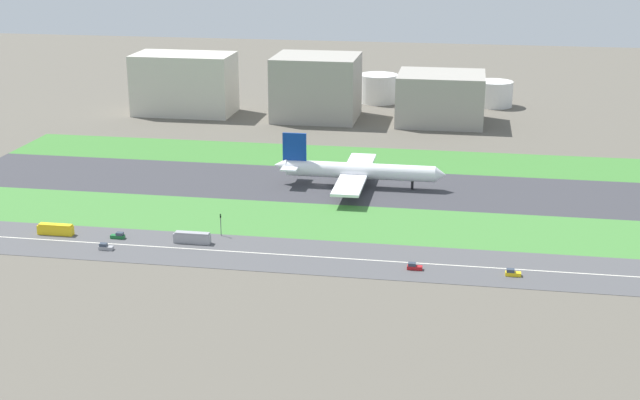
# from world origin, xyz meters

# --- Properties ---
(ground_plane) EXTENTS (800.00, 800.00, 0.00)m
(ground_plane) POSITION_xyz_m (0.00, 0.00, 0.00)
(ground_plane) COLOR #5B564C
(runway) EXTENTS (280.00, 46.00, 0.10)m
(runway) POSITION_xyz_m (0.00, 0.00, 0.05)
(runway) COLOR #38383D
(runway) RESTS_ON ground_plane
(grass_median_north) EXTENTS (280.00, 36.00, 0.10)m
(grass_median_north) POSITION_xyz_m (0.00, 41.00, 0.05)
(grass_median_north) COLOR #3D7A33
(grass_median_north) RESTS_ON ground_plane
(grass_median_south) EXTENTS (280.00, 36.00, 0.10)m
(grass_median_south) POSITION_xyz_m (0.00, -41.00, 0.05)
(grass_median_south) COLOR #427F38
(grass_median_south) RESTS_ON ground_plane
(highway) EXTENTS (280.00, 28.00, 0.10)m
(highway) POSITION_xyz_m (0.00, -73.00, 0.05)
(highway) COLOR #4C4C4F
(highway) RESTS_ON ground_plane
(highway_centerline) EXTENTS (266.00, 0.50, 0.01)m
(highway_centerline) POSITION_xyz_m (0.00, -73.00, 0.11)
(highway_centerline) COLOR silver
(highway_centerline) RESTS_ON highway
(airliner) EXTENTS (65.00, 56.00, 19.70)m
(airliner) POSITION_xyz_m (13.43, 0.00, 6.23)
(airliner) COLOR white
(airliner) RESTS_ON runway
(car_1) EXTENTS (4.40, 1.80, 2.00)m
(car_1) POSITION_xyz_m (40.58, -78.00, 0.92)
(car_1) COLOR #B2191E
(car_1) RESTS_ON highway
(bus_1) EXTENTS (11.60, 2.50, 3.50)m
(bus_1) POSITION_xyz_m (-28.99, -68.00, 1.82)
(bus_1) COLOR #99999E
(bus_1) RESTS_ON highway
(car_0) EXTENTS (4.40, 1.80, 2.00)m
(car_0) POSITION_xyz_m (-53.31, -68.00, 0.92)
(car_0) COLOR #19662D
(car_0) RESTS_ON highway
(car_3) EXTENTS (4.40, 1.80, 2.00)m
(car_3) POSITION_xyz_m (-53.43, -78.00, 0.92)
(car_3) COLOR #99999E
(car_3) RESTS_ON highway
(car_2) EXTENTS (4.40, 1.80, 2.00)m
(car_2) POSITION_xyz_m (68.39, -78.00, 0.92)
(car_2) COLOR yellow
(car_2) RESTS_ON highway
(bus_0) EXTENTS (11.60, 2.50, 3.50)m
(bus_0) POSITION_xyz_m (-74.37, -68.00, 1.82)
(bus_0) COLOR yellow
(bus_0) RESTS_ON highway
(traffic_light) EXTENTS (0.36, 0.50, 7.20)m
(traffic_light) POSITION_xyz_m (-21.97, -60.01, 4.29)
(traffic_light) COLOR #4C4C51
(traffic_light) RESTS_ON highway
(terminal_building) EXTENTS (50.07, 27.66, 30.67)m
(terminal_building) POSITION_xyz_m (-90.00, 114.00, 15.34)
(terminal_building) COLOR beige
(terminal_building) RESTS_ON ground_plane
(hangar_building) EXTENTS (41.35, 35.97, 31.54)m
(hangar_building) POSITION_xyz_m (-21.34, 114.00, 15.77)
(hangar_building) COLOR #9E998E
(hangar_building) RESTS_ON ground_plane
(office_tower) EXTENTS (41.85, 36.01, 24.42)m
(office_tower) POSITION_xyz_m (40.42, 114.00, 12.21)
(office_tower) COLOR #9E998E
(office_tower) RESTS_ON ground_plane
(fuel_tank_west) EXTENTS (21.31, 21.31, 15.23)m
(fuel_tank_west) POSITION_xyz_m (5.12, 159.00, 7.62)
(fuel_tank_west) COLOR silver
(fuel_tank_west) RESTS_ON ground_plane
(fuel_tank_centre) EXTENTS (23.06, 23.06, 12.02)m
(fuel_tank_centre) POSITION_xyz_m (37.68, 159.00, 6.01)
(fuel_tank_centre) COLOR silver
(fuel_tank_centre) RESTS_ON ground_plane
(fuel_tank_east) EXTENTS (19.81, 19.81, 13.39)m
(fuel_tank_east) POSITION_xyz_m (67.20, 159.00, 6.70)
(fuel_tank_east) COLOR silver
(fuel_tank_east) RESTS_ON ground_plane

